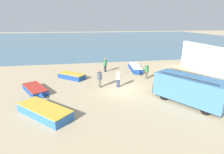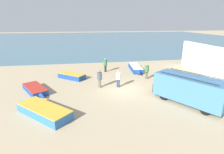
% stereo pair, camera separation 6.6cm
% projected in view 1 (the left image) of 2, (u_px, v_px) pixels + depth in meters
% --- Properties ---
extents(ground_plane, '(200.00, 200.00, 0.00)m').
position_uv_depth(ground_plane, '(125.00, 90.00, 16.75)').
color(ground_plane, tan).
extents(sea_water, '(120.00, 80.00, 0.01)m').
position_uv_depth(sea_water, '(92.00, 39.00, 65.57)').
color(sea_water, '#477084').
rests_on(sea_water, ground_plane).
extents(harbor_wall, '(0.50, 15.14, 3.58)m').
position_uv_depth(harbor_wall, '(222.00, 65.00, 18.91)').
color(harbor_wall, silver).
rests_on(harbor_wall, ground_plane).
extents(parked_van, '(4.61, 5.67, 2.34)m').
position_uv_depth(parked_van, '(189.00, 89.00, 13.78)').
color(parked_van, teal).
rests_on(parked_van, ground_plane).
extents(fishing_rowboat_0, '(3.58, 3.10, 0.60)m').
position_uv_depth(fishing_rowboat_0, '(71.00, 76.00, 20.14)').
color(fishing_rowboat_0, navy).
rests_on(fishing_rowboat_0, ground_plane).
extents(fishing_rowboat_1, '(1.55, 4.95, 0.65)m').
position_uv_depth(fishing_rowboat_1, '(136.00, 68.00, 23.25)').
color(fishing_rowboat_1, navy).
rests_on(fishing_rowboat_1, ground_plane).
extents(fishing_rowboat_2, '(2.89, 4.02, 0.50)m').
position_uv_depth(fishing_rowboat_2, '(35.00, 90.00, 16.18)').
color(fishing_rowboat_2, navy).
rests_on(fishing_rowboat_2, ground_plane).
extents(fishing_rowboat_3, '(4.52, 4.38, 0.65)m').
position_uv_depth(fishing_rowboat_3, '(43.00, 110.00, 12.25)').
color(fishing_rowboat_3, '#2D66AD').
rests_on(fishing_rowboat_3, ground_plane).
extents(fishing_rowboat_4, '(4.07, 2.41, 0.55)m').
position_uv_depth(fishing_rowboat_4, '(176.00, 77.00, 19.66)').
color(fishing_rowboat_4, '#2D66AD').
rests_on(fishing_rowboat_4, ground_plane).
extents(fisherman_0, '(0.46, 0.46, 1.75)m').
position_uv_depth(fisherman_0, '(147.00, 70.00, 19.73)').
color(fisherman_0, '#5B564C').
rests_on(fisherman_0, ground_plane).
extents(fisherman_1, '(0.47, 0.47, 1.80)m').
position_uv_depth(fisherman_1, '(105.00, 64.00, 22.48)').
color(fisherman_1, '#38383D').
rests_on(fisherman_1, ground_plane).
extents(fisherman_2, '(0.47, 0.47, 1.78)m').
position_uv_depth(fisherman_2, '(100.00, 77.00, 17.11)').
color(fisherman_2, '#5B564C').
rests_on(fisherman_2, ground_plane).
extents(fisherman_3, '(0.45, 0.45, 1.71)m').
position_uv_depth(fisherman_3, '(118.00, 77.00, 17.20)').
color(fisherman_3, navy).
rests_on(fisherman_3, ground_plane).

